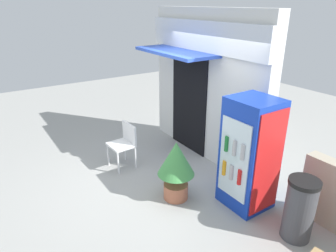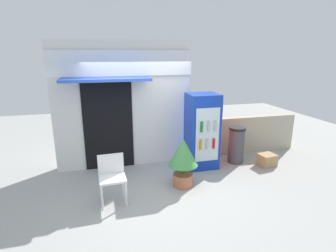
{
  "view_description": "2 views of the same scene",
  "coord_description": "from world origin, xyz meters",
  "px_view_note": "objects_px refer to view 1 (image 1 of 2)",
  "views": [
    {
      "loc": [
        4.18,
        -2.54,
        3.06
      ],
      "look_at": [
        0.12,
        0.16,
        1.06
      ],
      "focal_mm": 32.42,
      "sensor_mm": 36.0,
      "label": 1
    },
    {
      "loc": [
        -0.86,
        -4.84,
        2.67
      ],
      "look_at": [
        0.42,
        0.14,
        1.26
      ],
      "focal_mm": 28.21,
      "sensor_mm": 36.0,
      "label": 2
    }
  ],
  "objects_px": {
    "potted_plant_near_shop": "(176,164)",
    "trash_bin": "(300,209)",
    "drink_cooler": "(250,154)",
    "plastic_chair": "(124,141)"
  },
  "relations": [
    {
      "from": "potted_plant_near_shop",
      "to": "plastic_chair",
      "type": "bearing_deg",
      "value": -171.32
    },
    {
      "from": "potted_plant_near_shop",
      "to": "trash_bin",
      "type": "relative_size",
      "value": 1.12
    },
    {
      "from": "plastic_chair",
      "to": "potted_plant_near_shop",
      "type": "height_order",
      "value": "potted_plant_near_shop"
    },
    {
      "from": "drink_cooler",
      "to": "plastic_chair",
      "type": "bearing_deg",
      "value": -153.82
    },
    {
      "from": "drink_cooler",
      "to": "plastic_chair",
      "type": "distance_m",
      "value": 2.47
    },
    {
      "from": "drink_cooler",
      "to": "trash_bin",
      "type": "distance_m",
      "value": 1.03
    },
    {
      "from": "drink_cooler",
      "to": "potted_plant_near_shop",
      "type": "bearing_deg",
      "value": -131.01
    },
    {
      "from": "drink_cooler",
      "to": "trash_bin",
      "type": "bearing_deg",
      "value": 0.77
    },
    {
      "from": "drink_cooler",
      "to": "trash_bin",
      "type": "relative_size",
      "value": 1.94
    },
    {
      "from": "drink_cooler",
      "to": "trash_bin",
      "type": "xyz_separation_m",
      "value": [
        0.93,
        0.01,
        -0.43
      ]
    }
  ]
}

